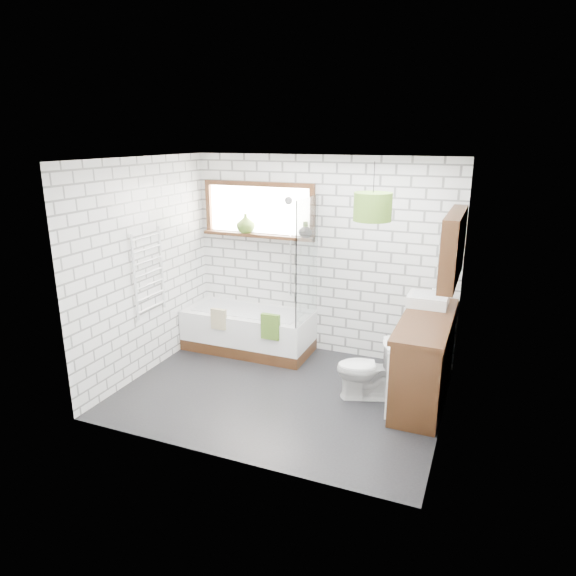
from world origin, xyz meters
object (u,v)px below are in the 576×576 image
at_px(bathtub, 248,330).
at_px(toilet, 367,369).
at_px(pendant, 373,207).
at_px(vanity, 425,358).
at_px(basin, 428,300).

bearing_deg(bathtub, toilet, -21.46).
bearing_deg(bathtub, pendant, -29.66).
xyz_separation_m(bathtub, toilet, (1.75, -0.69, 0.06)).
distance_m(vanity, toilet, 0.62).
bearing_deg(basin, toilet, -126.60).
bearing_deg(bathtub, vanity, -10.67).
height_order(vanity, basin, basin).
bearing_deg(pendant, vanity, 49.87).
xyz_separation_m(bathtub, pendant, (1.81, -1.03, 1.83)).
relative_size(toilet, pendant, 1.90).
height_order(vanity, toilet, vanity).
relative_size(basin, pendant, 1.23).
bearing_deg(vanity, toilet, -155.31).
bearing_deg(toilet, pendant, -10.10).
relative_size(vanity, basin, 3.68).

